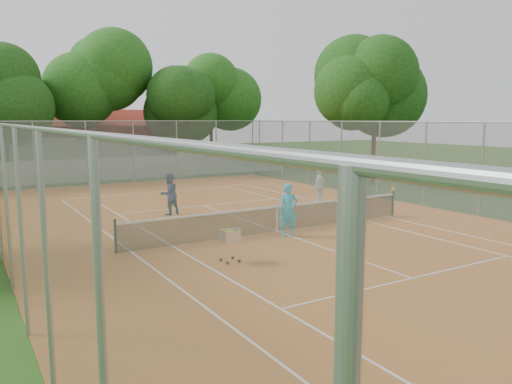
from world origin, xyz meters
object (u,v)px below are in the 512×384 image
player_far_left (169,194)px  player_far_right (320,186)px  player_near (289,210)px  ball_hopper (230,245)px  clubhouse (66,142)px  tennis_net (277,218)px

player_far_left → player_far_right: size_ratio=1.04×
player_near → player_far_left: (-2.12, 5.97, -0.04)m
player_near → player_far_left: size_ratio=1.04×
player_far_right → ball_hopper: 10.71m
clubhouse → player_far_left: clubhouse is taller
player_far_right → player_far_left: bearing=-32.9°
tennis_net → player_far_right: player_far_right is taller
clubhouse → player_near: (1.91, -29.86, -1.24)m
clubhouse → player_near: size_ratio=8.74×
clubhouse → player_far_left: size_ratio=9.14×
ball_hopper → clubhouse: bearing=101.3°
player_far_left → ball_hopper: (-1.17, -7.77, -0.37)m
clubhouse → ball_hopper: (-1.38, -31.66, -1.65)m
ball_hopper → player_far_left: bearing=95.2°
player_near → ball_hopper: bearing=-130.9°
tennis_net → player_far_left: (-2.20, 5.11, 0.41)m
clubhouse → player_far_right: (7.06, -25.07, -1.31)m
player_far_right → ball_hopper: bearing=14.3°
player_far_left → ball_hopper: player_far_left is taller
tennis_net → ball_hopper: (-3.38, -2.66, 0.04)m
player_near → player_far_right: bearing=63.4°
player_far_left → player_near: bearing=95.8°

